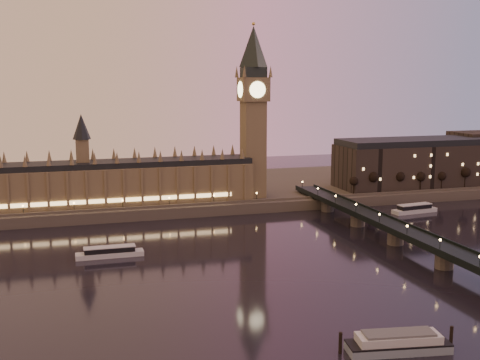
# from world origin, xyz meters

# --- Properties ---
(ground) EXTENTS (700.00, 700.00, 0.00)m
(ground) POSITION_xyz_m (0.00, 0.00, 0.00)
(ground) COLOR black
(ground) RESTS_ON ground
(far_embankment) EXTENTS (560.00, 130.00, 6.00)m
(far_embankment) POSITION_xyz_m (30.00, 165.00, 3.00)
(far_embankment) COLOR #423D35
(far_embankment) RESTS_ON ground
(palace_of_westminster) EXTENTS (180.00, 26.62, 52.00)m
(palace_of_westminster) POSITION_xyz_m (-40.12, 120.99, 21.71)
(palace_of_westminster) COLOR brown
(palace_of_westminster) RESTS_ON ground
(big_ben) EXTENTS (17.68, 17.68, 104.00)m
(big_ben) POSITION_xyz_m (53.99, 120.99, 63.95)
(big_ben) COLOR brown
(big_ben) RESTS_ON ground
(westminster_bridge) EXTENTS (13.20, 260.00, 15.30)m
(westminster_bridge) POSITION_xyz_m (91.61, 0.00, 5.52)
(westminster_bridge) COLOR black
(westminster_bridge) RESTS_ON ground
(city_block) EXTENTS (155.00, 45.00, 34.00)m
(city_block) POSITION_xyz_m (194.94, 130.93, 22.24)
(city_block) COLOR black
(city_block) RESTS_ON ground
(bare_tree_0) EXTENTS (6.04, 6.04, 12.29)m
(bare_tree_0) POSITION_xyz_m (114.94, 109.00, 15.17)
(bare_tree_0) COLOR black
(bare_tree_0) RESTS_ON ground
(bare_tree_1) EXTENTS (6.04, 6.04, 12.29)m
(bare_tree_1) POSITION_xyz_m (131.08, 109.00, 15.17)
(bare_tree_1) COLOR black
(bare_tree_1) RESTS_ON ground
(bare_tree_2) EXTENTS (6.04, 6.04, 12.29)m
(bare_tree_2) POSITION_xyz_m (147.23, 109.00, 15.17)
(bare_tree_2) COLOR black
(bare_tree_2) RESTS_ON ground
(bare_tree_3) EXTENTS (6.04, 6.04, 12.29)m
(bare_tree_3) POSITION_xyz_m (163.38, 109.00, 15.17)
(bare_tree_3) COLOR black
(bare_tree_3) RESTS_ON ground
(bare_tree_4) EXTENTS (6.04, 6.04, 12.29)m
(bare_tree_4) POSITION_xyz_m (179.53, 109.00, 15.17)
(bare_tree_4) COLOR black
(bare_tree_4) RESTS_ON ground
(bare_tree_5) EXTENTS (6.04, 6.04, 12.29)m
(bare_tree_5) POSITION_xyz_m (195.67, 109.00, 15.17)
(bare_tree_5) COLOR black
(bare_tree_5) RESTS_ON ground
(cruise_boat_a) EXTENTS (29.21, 6.42, 4.67)m
(cruise_boat_a) POSITION_xyz_m (-38.63, 36.36, 2.06)
(cruise_boat_a) COLOR silver
(cruise_boat_a) RESTS_ON ground
(cruise_boat_b) EXTENTS (28.49, 10.27, 5.14)m
(cruise_boat_b) POSITION_xyz_m (138.98, 76.89, 2.27)
(cruise_boat_b) COLOR silver
(cruise_boat_b) RESTS_ON ground
(moored_barge) EXTENTS (33.67, 12.73, 6.24)m
(moored_barge) POSITION_xyz_m (32.98, -81.85, 2.64)
(moored_barge) COLOR #7E90A0
(moored_barge) RESTS_ON ground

